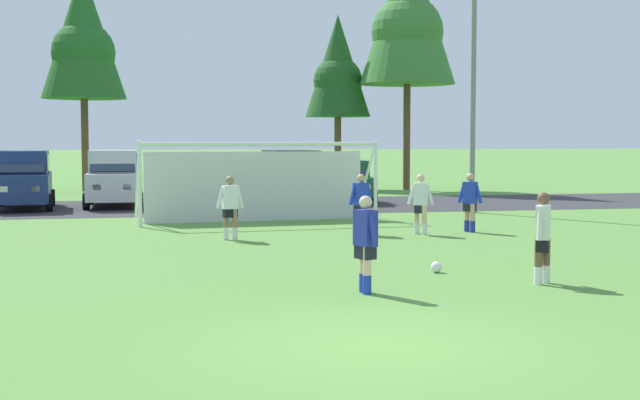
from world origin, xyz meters
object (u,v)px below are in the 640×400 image
Objects in this scene: player_defender_far at (470,203)px; soccer_goal at (257,181)px; parked_car_slot_far_left at (23,179)px; parked_car_slot_center_left at (212,184)px; player_striker_near at (365,244)px; parked_car_slot_left at (114,178)px; player_midfield_center at (543,238)px; player_winger_right at (421,204)px; street_lamp at (478,91)px; soccer_ball at (436,267)px; player_winger_left at (361,204)px; parked_car_slot_center at (291,178)px; parked_car_slot_center_right at (346,181)px; player_trailing_back at (230,208)px.

soccer_goal is at bearing 141.75° from player_defender_far.
parked_car_slot_far_left is 6.95m from parked_car_slot_center_left.
parked_car_slot_left reaches higher than player_striker_near.
player_midfield_center and player_defender_far have the same top height.
parked_car_slot_far_left is 3.29m from parked_car_slot_left.
player_winger_right is 12.13m from parked_car_slot_center_left.
street_lamp reaches higher than player_midfield_center.
parked_car_slot_left is at bearing 109.79° from soccer_ball.
street_lamp is (5.78, 6.04, 3.46)m from player_winger_left.
parked_car_slot_left and parked_car_slot_center have the same top height.
parked_car_slot_center is at bearing -146.92° from parked_car_slot_center_right.
player_winger_left is 3.64m from player_trailing_back.
parked_car_slot_center is (9.94, -0.85, 0.00)m from parked_car_slot_far_left.
street_lamp is (6.04, 12.87, 4.17)m from soccer_ball.
soccer_goal is 4.96m from player_trailing_back.
player_striker_near is 1.00× the size of player_winger_left.
player_winger_left and player_trailing_back have the same top height.
street_lamp is (9.38, 6.58, 3.46)m from player_trailing_back.
player_trailing_back is 11.40m from parked_car_slot_center_left.
player_winger_left is 13.34m from parked_car_slot_left.
parked_car_slot_center_left is 0.97× the size of parked_car_slot_center_right.
player_trailing_back is 13.19m from parked_car_slot_far_left.
parked_car_slot_center_right is (-0.72, 11.78, 0.05)m from player_defender_far.
player_midfield_center is 0.35× the size of parked_car_slot_center.
parked_car_slot_left reaches higher than player_midfield_center.
player_striker_near is 17.11m from street_lamp.
parked_car_slot_center_left is 10.69m from street_lamp.
player_winger_left is 10.10m from parked_car_slot_center.
player_striker_near is at bearing -135.65° from soccer_ball.
parked_car_slot_far_left is (-13.21, 10.97, 0.29)m from player_defender_far.
parked_car_slot_far_left reaches higher than player_defender_far.
parked_car_slot_center_left is at bearing -0.78° from parked_car_slot_far_left.
player_trailing_back is at bearing -92.30° from parked_car_slot_center_left.
player_defender_far is 0.39× the size of parked_car_slot_center_left.
player_striker_near is 0.39× the size of parked_car_slot_center_left.
player_midfield_center is at bearing -107.69° from street_lamp.
player_trailing_back is (-3.34, 6.29, 0.71)m from soccer_ball.
parked_car_slot_center_right is (0.81, 12.07, 0.05)m from player_winger_right.
player_defender_far is 0.35× the size of parked_car_slot_far_left.
player_trailing_back is 12.43m from parked_car_slot_left.
player_striker_near is 20.96m from parked_car_slot_center_right.
parked_car_slot_center is (3.45, 10.63, 0.29)m from player_trailing_back.
street_lamp is (8.05, 1.82, 2.99)m from soccer_goal.
parked_car_slot_center_left is at bearing 87.70° from player_trailing_back.
player_trailing_back is at bearing -74.88° from parked_car_slot_left.
parked_car_slot_far_left is (-11.24, 19.38, 0.29)m from player_midfield_center.
parked_car_slot_left is (-8.43, 11.78, 0.29)m from player_winger_right.
parked_car_slot_left reaches higher than parked_car_slot_center_right.
parked_car_slot_center_left is (-2.88, 17.68, 0.77)m from soccer_ball.
parked_car_slot_left is at bearing 111.90° from player_midfield_center.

